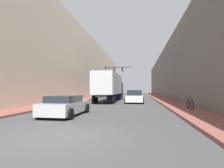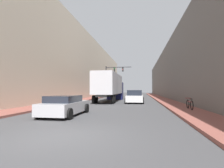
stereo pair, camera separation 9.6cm
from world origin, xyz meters
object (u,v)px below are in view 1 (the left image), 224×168
at_px(suv_car, 135,97).
at_px(parked_bicycle, 190,104).
at_px(sedan_car, 66,106).
at_px(semi_truck, 110,86).
at_px(traffic_signal_gantry, 111,76).

distance_m(suv_car, parked_bicycle, 9.19).
relative_size(sedan_car, suv_car, 0.95).
relative_size(semi_truck, suv_car, 2.63).
height_order(suv_car, parked_bicycle, suv_car).
distance_m(traffic_signal_gantry, parked_bicycle, 26.55).
height_order(semi_truck, parked_bicycle, semi_truck).
distance_m(semi_truck, traffic_signal_gantry, 13.97).
xyz_separation_m(suv_car, traffic_signal_gantry, (-5.69, 16.13, 4.00)).
xyz_separation_m(sedan_car, traffic_signal_gantry, (-1.61, 27.74, 4.14)).
xyz_separation_m(suv_car, parked_bicycle, (4.48, -8.02, -0.23)).
relative_size(semi_truck, sedan_car, 2.78).
relative_size(sedan_car, traffic_signal_gantry, 0.62).
bearing_deg(suv_car, traffic_signal_gantry, 109.44).
bearing_deg(suv_car, parked_bicycle, -60.79).
bearing_deg(sedan_car, suv_car, 70.61).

